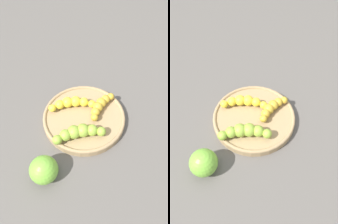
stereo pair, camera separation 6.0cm
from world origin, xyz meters
The scene contains 6 objects.
ground_plane centered at (0.00, 0.00, 0.00)m, with size 2.40×2.40×0.00m, color #56514C.
fruit_bowl centered at (0.00, 0.00, 0.01)m, with size 0.23×0.23×0.02m.
banana_spotted centered at (-0.04, -0.04, 0.03)m, with size 0.05×0.11×0.03m.
banana_yellow centered at (0.04, -0.02, 0.03)m, with size 0.12×0.07×0.03m.
banana_green centered at (-0.01, 0.07, 0.04)m, with size 0.13×0.08×0.04m.
apple_green centered at (0.04, 0.18, 0.03)m, with size 0.07×0.07×0.07m, color #72B238.
Camera 2 is at (-0.16, 0.33, 0.52)m, focal length 35.13 mm.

